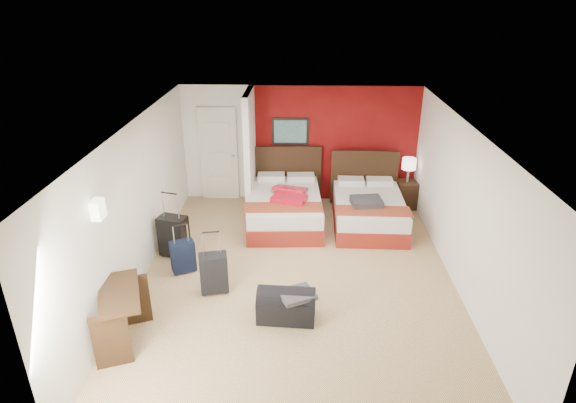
{
  "coord_description": "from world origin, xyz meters",
  "views": [
    {
      "loc": [
        0.06,
        -6.6,
        4.33
      ],
      "look_at": [
        -0.17,
        0.8,
        1.0
      ],
      "focal_mm": 29.86,
      "sensor_mm": 36.0,
      "label": 1
    }
  ],
  "objects_px": {
    "suitcase_black": "(174,237)",
    "nightstand": "(406,194)",
    "bed_right": "(369,212)",
    "duffel_bag": "(286,306)",
    "table_lamp": "(408,170)",
    "red_suitcase_open": "(290,194)",
    "suitcase_charcoal": "(214,274)",
    "suitcase_navy": "(183,258)",
    "bed_left": "(285,209)",
    "desk": "(123,317)"
  },
  "relations": [
    {
      "from": "suitcase_charcoal",
      "to": "table_lamp",
      "type": "bearing_deg",
      "value": 29.78
    },
    {
      "from": "red_suitcase_open",
      "to": "suitcase_charcoal",
      "type": "distance_m",
      "value": 2.58
    },
    {
      "from": "suitcase_navy",
      "to": "suitcase_black",
      "type": "bearing_deg",
      "value": 91.15
    },
    {
      "from": "table_lamp",
      "to": "suitcase_black",
      "type": "height_order",
      "value": "table_lamp"
    },
    {
      "from": "red_suitcase_open",
      "to": "desk",
      "type": "distance_m",
      "value": 4.09
    },
    {
      "from": "table_lamp",
      "to": "suitcase_charcoal",
      "type": "bearing_deg",
      "value": -137.51
    },
    {
      "from": "suitcase_charcoal",
      "to": "suitcase_navy",
      "type": "bearing_deg",
      "value": 124.8
    },
    {
      "from": "suitcase_black",
      "to": "nightstand",
      "type": "bearing_deg",
      "value": 42.43
    },
    {
      "from": "table_lamp",
      "to": "suitcase_charcoal",
      "type": "relative_size",
      "value": 0.83
    },
    {
      "from": "suitcase_charcoal",
      "to": "suitcase_navy",
      "type": "relative_size",
      "value": 1.18
    },
    {
      "from": "bed_left",
      "to": "desk",
      "type": "height_order",
      "value": "desk"
    },
    {
      "from": "bed_left",
      "to": "desk",
      "type": "distance_m",
      "value": 4.12
    },
    {
      "from": "table_lamp",
      "to": "red_suitcase_open",
      "type": "bearing_deg",
      "value": -159.17
    },
    {
      "from": "nightstand",
      "to": "suitcase_charcoal",
      "type": "distance_m",
      "value": 4.81
    },
    {
      "from": "suitcase_navy",
      "to": "suitcase_charcoal",
      "type": "bearing_deg",
      "value": -69.34
    },
    {
      "from": "nightstand",
      "to": "table_lamp",
      "type": "height_order",
      "value": "table_lamp"
    },
    {
      "from": "suitcase_charcoal",
      "to": "suitcase_navy",
      "type": "height_order",
      "value": "suitcase_charcoal"
    },
    {
      "from": "suitcase_navy",
      "to": "nightstand",
      "type": "bearing_deg",
      "value": 6.08
    },
    {
      "from": "red_suitcase_open",
      "to": "desk",
      "type": "xyz_separation_m",
      "value": [
        -2.07,
        -3.52,
        -0.25
      ]
    },
    {
      "from": "red_suitcase_open",
      "to": "table_lamp",
      "type": "relative_size",
      "value": 1.69
    },
    {
      "from": "desk",
      "to": "suitcase_navy",
      "type": "bearing_deg",
      "value": 57.96
    },
    {
      "from": "red_suitcase_open",
      "to": "suitcase_navy",
      "type": "height_order",
      "value": "red_suitcase_open"
    },
    {
      "from": "suitcase_black",
      "to": "desk",
      "type": "bearing_deg",
      "value": -76.11
    },
    {
      "from": "bed_right",
      "to": "red_suitcase_open",
      "type": "xyz_separation_m",
      "value": [
        -1.55,
        -0.03,
        0.38
      ]
    },
    {
      "from": "red_suitcase_open",
      "to": "suitcase_black",
      "type": "distance_m",
      "value": 2.35
    },
    {
      "from": "table_lamp",
      "to": "suitcase_black",
      "type": "bearing_deg",
      "value": -153.81
    },
    {
      "from": "suitcase_black",
      "to": "duffel_bag",
      "type": "bearing_deg",
      "value": -23.84
    },
    {
      "from": "desk",
      "to": "suitcase_black",
      "type": "bearing_deg",
      "value": 67.35
    },
    {
      "from": "duffel_bag",
      "to": "desk",
      "type": "distance_m",
      "value": 2.19
    },
    {
      "from": "red_suitcase_open",
      "to": "desk",
      "type": "relative_size",
      "value": 0.89
    },
    {
      "from": "red_suitcase_open",
      "to": "suitcase_charcoal",
      "type": "height_order",
      "value": "red_suitcase_open"
    },
    {
      "from": "red_suitcase_open",
      "to": "suitcase_charcoal",
      "type": "bearing_deg",
      "value": -98.71
    },
    {
      "from": "bed_left",
      "to": "suitcase_charcoal",
      "type": "relative_size",
      "value": 3.27
    },
    {
      "from": "bed_right",
      "to": "duffel_bag",
      "type": "xyz_separation_m",
      "value": [
        -1.52,
        -2.97,
        -0.08
      ]
    },
    {
      "from": "table_lamp",
      "to": "desk",
      "type": "distance_m",
      "value": 6.36
    },
    {
      "from": "nightstand",
      "to": "suitcase_black",
      "type": "bearing_deg",
      "value": -160.63
    },
    {
      "from": "desk",
      "to": "nightstand",
      "type": "bearing_deg",
      "value": 24.24
    },
    {
      "from": "suitcase_navy",
      "to": "bed_left",
      "type": "bearing_deg",
      "value": 22.37
    },
    {
      "from": "bed_right",
      "to": "red_suitcase_open",
      "type": "distance_m",
      "value": 1.6
    },
    {
      "from": "duffel_bag",
      "to": "bed_left",
      "type": "bearing_deg",
      "value": 96.16
    },
    {
      "from": "nightstand",
      "to": "suitcase_black",
      "type": "xyz_separation_m",
      "value": [
        -4.43,
        -2.18,
        0.07
      ]
    },
    {
      "from": "bed_left",
      "to": "bed_right",
      "type": "relative_size",
      "value": 1.06
    },
    {
      "from": "suitcase_black",
      "to": "duffel_bag",
      "type": "distance_m",
      "value": 2.63
    },
    {
      "from": "bed_left",
      "to": "nightstand",
      "type": "relative_size",
      "value": 3.48
    },
    {
      "from": "table_lamp",
      "to": "duffel_bag",
      "type": "distance_m",
      "value": 4.61
    },
    {
      "from": "table_lamp",
      "to": "suitcase_black",
      "type": "relative_size",
      "value": 0.72
    },
    {
      "from": "bed_left",
      "to": "duffel_bag",
      "type": "bearing_deg",
      "value": -90.25
    },
    {
      "from": "suitcase_charcoal",
      "to": "duffel_bag",
      "type": "bearing_deg",
      "value": -41.54
    },
    {
      "from": "red_suitcase_open",
      "to": "duffel_bag",
      "type": "bearing_deg",
      "value": -72.7
    },
    {
      "from": "nightstand",
      "to": "duffel_bag",
      "type": "relative_size",
      "value": 0.72
    }
  ]
}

